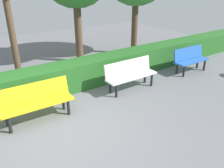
% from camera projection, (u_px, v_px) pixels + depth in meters
% --- Properties ---
extents(ground_plane, '(20.51, 20.51, 0.00)m').
position_uv_depth(ground_plane, '(61.00, 128.00, 5.08)').
color(ground_plane, slate).
extents(bench_blue, '(1.40, 0.49, 0.86)m').
position_uv_depth(bench_blue, '(190.00, 59.00, 8.03)').
color(bench_blue, blue).
rests_on(bench_blue, ground_plane).
extents(bench_white, '(1.63, 0.46, 0.86)m').
position_uv_depth(bench_white, '(130.00, 73.00, 6.73)').
color(bench_white, white).
rests_on(bench_white, ground_plane).
extents(bench_yellow, '(1.64, 0.49, 0.86)m').
position_uv_depth(bench_yellow, '(36.00, 100.00, 5.23)').
color(bench_yellow, yellow).
rests_on(bench_yellow, ground_plane).
extents(hedge_row, '(16.51, 0.79, 0.80)m').
position_uv_depth(hedge_row, '(73.00, 75.00, 6.82)').
color(hedge_row, '#266023').
rests_on(hedge_row, ground_plane).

